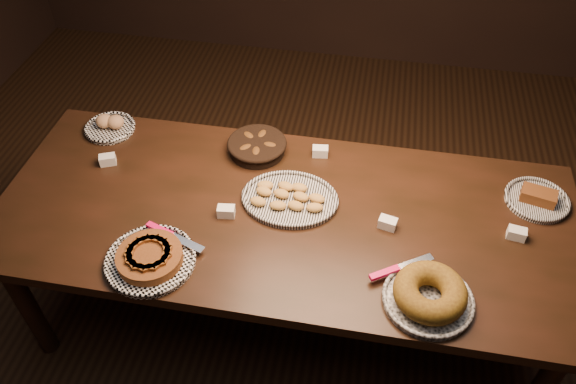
% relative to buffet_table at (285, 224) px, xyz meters
% --- Properties ---
extents(ground, '(5.00, 5.00, 0.00)m').
position_rel_buffet_table_xyz_m(ground, '(0.00, 0.00, -0.68)').
color(ground, black).
rests_on(ground, ground).
extents(buffet_table, '(2.40, 1.00, 0.75)m').
position_rel_buffet_table_xyz_m(buffet_table, '(0.00, 0.00, 0.00)').
color(buffet_table, black).
rests_on(buffet_table, ground).
extents(apple_tart_plate, '(0.36, 0.34, 0.06)m').
position_rel_buffet_table_xyz_m(apple_tart_plate, '(-0.45, -0.34, 0.10)').
color(apple_tart_plate, white).
rests_on(apple_tart_plate, buffet_table).
extents(madeleine_platter, '(0.40, 0.33, 0.05)m').
position_rel_buffet_table_xyz_m(madeleine_platter, '(0.01, 0.07, 0.09)').
color(madeleine_platter, black).
rests_on(madeleine_platter, buffet_table).
extents(bundt_cake_plate, '(0.38, 0.37, 0.10)m').
position_rel_buffet_table_xyz_m(bundt_cake_plate, '(0.58, -0.33, 0.12)').
color(bundt_cake_plate, black).
rests_on(bundt_cake_plate, buffet_table).
extents(croissant_basket, '(0.27, 0.27, 0.07)m').
position_rel_buffet_table_xyz_m(croissant_basket, '(-0.19, 0.35, 0.11)').
color(croissant_basket, black).
rests_on(croissant_basket, buffet_table).
extents(bread_roll_plate, '(0.24, 0.24, 0.08)m').
position_rel_buffet_table_xyz_m(bread_roll_plate, '(-0.92, 0.38, 0.10)').
color(bread_roll_plate, white).
rests_on(bread_roll_plate, buffet_table).
extents(loaf_plate, '(0.26, 0.26, 0.06)m').
position_rel_buffet_table_xyz_m(loaf_plate, '(1.02, 0.25, 0.09)').
color(loaf_plate, black).
rests_on(loaf_plate, buffet_table).
extents(tent_cards, '(1.83, 0.49, 0.04)m').
position_rel_buffet_table_xyz_m(tent_cards, '(0.07, 0.10, 0.10)').
color(tent_cards, white).
rests_on(tent_cards, buffet_table).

